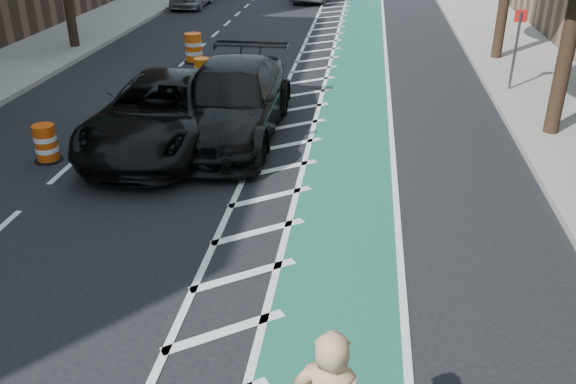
# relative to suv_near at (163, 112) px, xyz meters

# --- Properties ---
(ground) EXTENTS (120.00, 120.00, 0.00)m
(ground) POSITION_rel_suv_near_xyz_m (1.45, -6.68, -0.82)
(ground) COLOR black
(ground) RESTS_ON ground
(bike_lane) EXTENTS (2.00, 90.00, 0.01)m
(bike_lane) POSITION_rel_suv_near_xyz_m (4.45, 3.32, -0.81)
(bike_lane) COLOR #164F3C
(bike_lane) RESTS_ON ground
(buffer_strip) EXTENTS (1.40, 90.00, 0.01)m
(buffer_strip) POSITION_rel_suv_near_xyz_m (2.95, 3.32, -0.81)
(buffer_strip) COLOR silver
(buffer_strip) RESTS_ON ground
(curb_right) EXTENTS (0.12, 90.00, 0.16)m
(curb_right) POSITION_rel_suv_near_xyz_m (8.50, 3.32, -0.74)
(curb_right) COLOR gray
(curb_right) RESTS_ON ground
(curb_left) EXTENTS (0.12, 90.00, 0.16)m
(curb_left) POSITION_rel_suv_near_xyz_m (-5.60, 3.32, -0.74)
(curb_left) COLOR gray
(curb_left) RESTS_ON ground
(sign_post) EXTENTS (0.35, 0.08, 2.47)m
(sign_post) POSITION_rel_suv_near_xyz_m (9.05, 5.32, 0.53)
(sign_post) COLOR #4C4C4C
(sign_post) RESTS_ON ground
(suv_near) EXTENTS (2.74, 5.91, 1.64)m
(suv_near) POSITION_rel_suv_near_xyz_m (0.00, 0.00, 0.00)
(suv_near) COLOR black
(suv_near) RESTS_ON ground
(suv_far) EXTENTS (2.53, 6.10, 1.76)m
(suv_far) POSITION_rel_suv_near_xyz_m (1.45, 0.82, 0.06)
(suv_far) COLOR black
(suv_far) RESTS_ON ground
(barrel_a) EXTENTS (0.62, 0.62, 0.85)m
(barrel_a) POSITION_rel_suv_near_xyz_m (-2.35, -1.28, -0.42)
(barrel_a) COLOR #D8480B
(barrel_a) RESTS_ON ground
(barrel_b) EXTENTS (0.63, 0.63, 0.86)m
(barrel_b) POSITION_rel_suv_near_xyz_m (-0.35, 5.00, -0.41)
(barrel_b) COLOR orange
(barrel_b) RESTS_ON ground
(barrel_c) EXTENTS (0.75, 0.75, 1.02)m
(barrel_c) POSITION_rel_suv_near_xyz_m (-1.39, 7.82, -0.34)
(barrel_c) COLOR #F35A0C
(barrel_c) RESTS_ON ground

